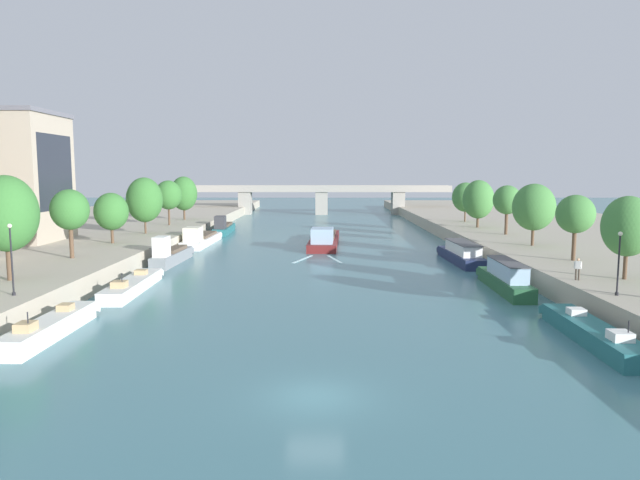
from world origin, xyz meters
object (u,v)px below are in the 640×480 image
object	(u,v)px
moored_boat_right_near	(461,254)
barge_midriver	(324,239)
bridge_far	(322,196)
tree_right_past_mid	(507,200)
lamppost_left_bank	(11,256)
moored_boat_left_upstream	(201,239)
moored_boat_right_far	(505,278)
tree_left_by_lamp	(111,212)
tree_right_distant	(466,197)
tree_left_end_of_row	(144,200)
tree_right_third	(534,207)
moored_boat_right_gap_after	(591,332)
tree_left_nearest	(168,195)
moored_boat_left_lone	(133,285)
lamppost_right_bank	(619,260)
moored_boat_left_far	(52,326)
person_on_quay	(578,268)
moored_boat_left_near	(171,255)
tree_left_third	(6,214)
moored_boat_left_downstream	(224,228)
tree_left_distant	(70,210)
tree_right_end_of_row	(628,226)
tree_right_far	(575,214)
tree_left_far	(184,193)

from	to	relation	value
moored_boat_right_near	barge_midriver	bearing A→B (deg)	134.29
bridge_far	moored_boat_right_near	bearing A→B (deg)	-78.01
tree_right_past_mid	lamppost_left_bank	world-z (taller)	tree_right_past_mid
moored_boat_left_upstream	moored_boat_right_far	bearing A→B (deg)	-43.72
tree_left_by_lamp	tree_right_distant	distance (m)	54.31
tree_left_end_of_row	tree_right_third	xyz separation A→B (m)	(45.57, -12.16, -0.20)
moored_boat_right_gap_after	moored_boat_right_far	xyz separation A→B (m)	(-0.47, 14.39, 0.51)
tree_right_third	tree_right_distant	size ratio (longest dim) A/B	1.06
tree_left_nearest	tree_right_past_mid	distance (m)	48.15
moored_boat_left_lone	lamppost_left_bank	distance (m)	11.72
lamppost_right_bank	moored_boat_right_near	bearing A→B (deg)	98.78
lamppost_left_bank	tree_left_by_lamp	bearing A→B (deg)	97.51
moored_boat_right_far	tree_left_by_lamp	xyz separation A→B (m)	(-38.44, 16.97, 4.31)
moored_boat_left_far	moored_boat_right_far	size ratio (longest dim) A/B	0.91
tree_left_by_lamp	person_on_quay	xyz separation A→B (m)	(42.12, -21.98, -2.61)
moored_boat_right_far	tree_right_distant	size ratio (longest dim) A/B	1.84
moored_boat_left_lone	tree_left_end_of_row	world-z (taller)	tree_left_end_of_row
moored_boat_left_near	tree_left_nearest	size ratio (longest dim) A/B	1.66
lamppost_left_bank	person_on_quay	distance (m)	38.92
barge_midriver	tree_right_distant	size ratio (longest dim) A/B	3.24
moored_boat_right_far	tree_left_third	size ratio (longest dim) A/B	1.50
moored_boat_left_downstream	tree_left_nearest	world-z (taller)	tree_left_nearest
tree_left_third	tree_left_by_lamp	distance (m)	22.32
tree_left_by_lamp	tree_right_past_mid	xyz separation A→B (m)	(46.77, 9.38, 0.84)
tree_left_distant	tree_right_end_of_row	distance (m)	46.60
moored_boat_left_far	tree_right_distant	world-z (taller)	tree_right_distant
moored_boat_left_downstream	tree_right_distant	bearing A→B (deg)	0.63
barge_midriver	moored_boat_left_near	world-z (taller)	moored_boat_left_near
moored_boat_left_far	bridge_far	distance (m)	101.73
tree_left_distant	tree_right_past_mid	world-z (taller)	tree_left_distant
barge_midriver	tree_right_end_of_row	world-z (taller)	tree_right_end_of_row
tree_right_past_mid	person_on_quay	distance (m)	31.89
bridge_far	barge_midriver	bearing A→B (deg)	-89.49
tree_right_distant	person_on_quay	world-z (taller)	tree_right_distant
moored_boat_left_downstream	tree_right_distant	world-z (taller)	tree_right_distant
moored_boat_left_near	tree_left_nearest	world-z (taller)	tree_left_nearest
tree_right_far	moored_boat_left_lone	bearing A→B (deg)	-172.82
tree_left_nearest	tree_right_third	xyz separation A→B (m)	(45.69, -24.20, -0.35)
tree_left_third	tree_right_end_of_row	xyz separation A→B (m)	(45.17, 0.66, -0.96)
tree_left_third	tree_right_past_mid	xyz separation A→B (m)	(46.18, 31.65, -0.51)
moored_boat_right_near	tree_left_third	xyz separation A→B (m)	(-37.84, -20.34, 5.76)
moored_boat_left_far	lamppost_right_bank	world-z (taller)	lamppost_right_bank
tree_left_by_lamp	moored_boat_left_near	bearing A→B (deg)	-22.34
tree_right_distant	lamppost_right_bank	size ratio (longest dim) A/B	1.52
lamppost_right_bank	tree_left_by_lamp	bearing A→B (deg)	147.23
barge_midriver	lamppost_right_bank	bearing A→B (deg)	-65.22
moored_boat_left_near	tree_left_far	xyz separation A→B (m)	(-6.97, 35.30, 5.23)
moored_boat_right_near	tree_left_far	size ratio (longest dim) A/B	1.77
moored_boat_left_far	tree_left_end_of_row	distance (m)	41.73
moored_boat_left_lone	tree_left_by_lamp	bearing A→B (deg)	114.65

